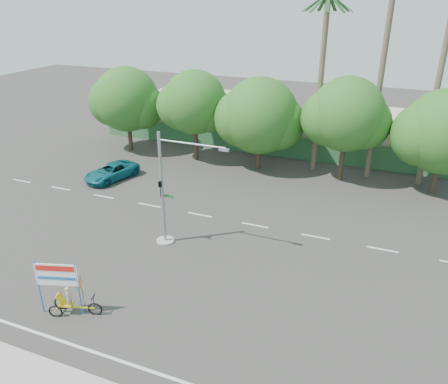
% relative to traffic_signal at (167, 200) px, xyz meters
% --- Properties ---
extents(ground, '(120.00, 120.00, 0.00)m').
position_rel_traffic_signal_xyz_m(ground, '(2.20, -3.98, -2.92)').
color(ground, '#33302D').
rests_on(ground, ground).
extents(fence, '(38.00, 0.08, 2.00)m').
position_rel_traffic_signal_xyz_m(fence, '(2.20, 17.52, -1.92)').
color(fence, '#336B3D').
rests_on(fence, ground).
extents(building_left, '(12.00, 8.00, 4.00)m').
position_rel_traffic_signal_xyz_m(building_left, '(-7.80, 22.02, -0.92)').
color(building_left, beige).
rests_on(building_left, ground).
extents(building_right, '(14.00, 8.00, 3.60)m').
position_rel_traffic_signal_xyz_m(building_right, '(10.20, 22.02, -1.12)').
color(building_right, beige).
rests_on(building_right, ground).
extents(tree_far_left, '(7.14, 6.00, 7.96)m').
position_rel_traffic_signal_xyz_m(tree_far_left, '(-11.85, 14.02, 1.84)').
color(tree_far_left, '#473828').
rests_on(tree_far_left, ground).
extents(tree_left, '(6.66, 5.60, 8.07)m').
position_rel_traffic_signal_xyz_m(tree_left, '(-4.85, 14.02, 2.14)').
color(tree_left, '#473828').
rests_on(tree_left, ground).
extents(tree_center, '(7.62, 6.40, 7.85)m').
position_rel_traffic_signal_xyz_m(tree_center, '(1.14, 14.02, 1.55)').
color(tree_center, '#473828').
rests_on(tree_center, ground).
extents(tree_right, '(6.90, 5.80, 8.36)m').
position_rel_traffic_signal_xyz_m(tree_right, '(8.15, 14.02, 2.32)').
color(tree_right, '#473828').
rests_on(tree_right, ground).
extents(tree_far_right, '(7.38, 6.20, 7.94)m').
position_rel_traffic_signal_xyz_m(tree_far_right, '(15.15, 14.02, 1.73)').
color(tree_far_right, '#473828').
rests_on(tree_far_right, ground).
extents(palm_tall, '(3.73, 3.79, 17.45)m').
position_rel_traffic_signal_xyz_m(palm_tall, '(10.20, 15.52, 7.55)').
color(palm_tall, '#70604C').
rests_on(palm_tall, ground).
extents(palm_mid, '(3.73, 3.79, 15.45)m').
position_rel_traffic_signal_xyz_m(palm_mid, '(14.20, 15.52, 6.48)').
color(palm_mid, '#70604C').
rests_on(palm_mid, ground).
extents(palm_short, '(3.73, 3.79, 14.45)m').
position_rel_traffic_signal_xyz_m(palm_short, '(5.70, 15.52, 5.94)').
color(palm_short, '#70604C').
rests_on(palm_short, ground).
extents(traffic_signal, '(4.72, 1.10, 7.00)m').
position_rel_traffic_signal_xyz_m(traffic_signal, '(0.00, 0.00, 0.00)').
color(traffic_signal, gray).
rests_on(traffic_signal, ground).
extents(trike_billboard, '(2.85, 1.18, 2.91)m').
position_rel_traffic_signal_xyz_m(trike_billboard, '(-1.37, -7.55, -1.75)').
color(trike_billboard, black).
rests_on(trike_billboard, ground).
extents(pickup_truck, '(3.35, 5.09, 1.30)m').
position_rel_traffic_signal_xyz_m(pickup_truck, '(-9.18, 7.11, -2.27)').
color(pickup_truck, '#0E5F67').
rests_on(pickup_truck, ground).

